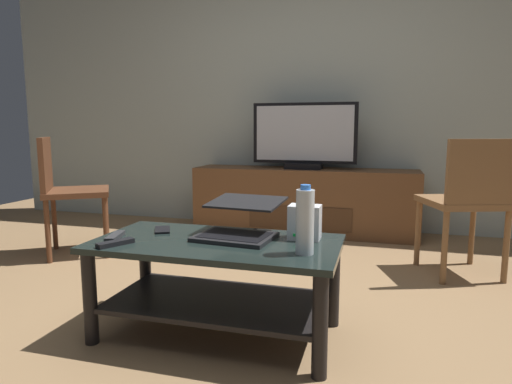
{
  "coord_description": "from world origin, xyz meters",
  "views": [
    {
      "loc": [
        0.62,
        -1.9,
        0.93
      ],
      "look_at": [
        -0.03,
        0.38,
        0.59
      ],
      "focal_mm": 30.94,
      "sensor_mm": 36.0,
      "label": 1
    }
  ],
  "objects_px": {
    "dining_chair": "(469,198)",
    "soundbar_remote": "(115,243)",
    "water_bottle_near": "(305,221)",
    "cell_phone": "(162,230)",
    "coffee_table": "(217,271)",
    "laptop": "(239,222)",
    "side_chair": "(66,187)",
    "media_cabinet": "(304,201)",
    "television": "(304,137)",
    "router_box": "(305,222)",
    "tv_remote": "(115,236)"
  },
  "relations": [
    {
      "from": "coffee_table",
      "to": "water_bottle_near",
      "type": "xyz_separation_m",
      "value": [
        0.41,
        -0.1,
        0.27
      ]
    },
    {
      "from": "side_chair",
      "to": "water_bottle_near",
      "type": "bearing_deg",
      "value": -27.41
    },
    {
      "from": "coffee_table",
      "to": "laptop",
      "type": "height_order",
      "value": "laptop"
    },
    {
      "from": "coffee_table",
      "to": "soundbar_remote",
      "type": "height_order",
      "value": "soundbar_remote"
    },
    {
      "from": "coffee_table",
      "to": "soundbar_remote",
      "type": "bearing_deg",
      "value": -153.71
    },
    {
      "from": "router_box",
      "to": "water_bottle_near",
      "type": "distance_m",
      "value": 0.25
    },
    {
      "from": "water_bottle_near",
      "to": "tv_remote",
      "type": "height_order",
      "value": "water_bottle_near"
    },
    {
      "from": "router_box",
      "to": "cell_phone",
      "type": "relative_size",
      "value": 1.09
    },
    {
      "from": "media_cabinet",
      "to": "dining_chair",
      "type": "height_order",
      "value": "dining_chair"
    },
    {
      "from": "router_box",
      "to": "tv_remote",
      "type": "xyz_separation_m",
      "value": [
        -0.83,
        -0.23,
        -0.07
      ]
    },
    {
      "from": "router_box",
      "to": "side_chair",
      "type": "bearing_deg",
      "value": 158.01
    },
    {
      "from": "coffee_table",
      "to": "side_chair",
      "type": "distance_m",
      "value": 1.78
    },
    {
      "from": "dining_chair",
      "to": "laptop",
      "type": "relative_size",
      "value": 2.02
    },
    {
      "from": "water_bottle_near",
      "to": "dining_chair",
      "type": "bearing_deg",
      "value": 56.99
    },
    {
      "from": "water_bottle_near",
      "to": "tv_remote",
      "type": "distance_m",
      "value": 0.87
    },
    {
      "from": "dining_chair",
      "to": "soundbar_remote",
      "type": "height_order",
      "value": "dining_chair"
    },
    {
      "from": "media_cabinet",
      "to": "water_bottle_near",
      "type": "bearing_deg",
      "value": -80.28
    },
    {
      "from": "coffee_table",
      "to": "soundbar_remote",
      "type": "distance_m",
      "value": 0.45
    },
    {
      "from": "cell_phone",
      "to": "soundbar_remote",
      "type": "relative_size",
      "value": 0.88
    },
    {
      "from": "dining_chair",
      "to": "soundbar_remote",
      "type": "relative_size",
      "value": 5.44
    },
    {
      "from": "laptop",
      "to": "cell_phone",
      "type": "height_order",
      "value": "laptop"
    },
    {
      "from": "media_cabinet",
      "to": "cell_phone",
      "type": "relative_size",
      "value": 14.01
    },
    {
      "from": "laptop",
      "to": "router_box",
      "type": "distance_m",
      "value": 0.3
    },
    {
      "from": "television",
      "to": "router_box",
      "type": "distance_m",
      "value": 1.96
    },
    {
      "from": "cell_phone",
      "to": "media_cabinet",
      "type": "bearing_deg",
      "value": 52.47
    },
    {
      "from": "water_bottle_near",
      "to": "cell_phone",
      "type": "distance_m",
      "value": 0.77
    },
    {
      "from": "water_bottle_near",
      "to": "cell_phone",
      "type": "bearing_deg",
      "value": 164.61
    },
    {
      "from": "side_chair",
      "to": "laptop",
      "type": "relative_size",
      "value": 2.01
    },
    {
      "from": "side_chair",
      "to": "tv_remote",
      "type": "relative_size",
      "value": 5.41
    },
    {
      "from": "coffee_table",
      "to": "dining_chair",
      "type": "height_order",
      "value": "dining_chair"
    },
    {
      "from": "dining_chair",
      "to": "tv_remote",
      "type": "distance_m",
      "value": 2.08
    },
    {
      "from": "coffee_table",
      "to": "router_box",
      "type": "distance_m",
      "value": 0.45
    },
    {
      "from": "laptop",
      "to": "tv_remote",
      "type": "xyz_separation_m",
      "value": [
        -0.53,
        -0.2,
        -0.05
      ]
    },
    {
      "from": "television",
      "to": "water_bottle_near",
      "type": "xyz_separation_m",
      "value": [
        0.37,
        -2.14,
        -0.28
      ]
    },
    {
      "from": "router_box",
      "to": "water_bottle_near",
      "type": "height_order",
      "value": "water_bottle_near"
    },
    {
      "from": "dining_chair",
      "to": "water_bottle_near",
      "type": "bearing_deg",
      "value": -123.01
    },
    {
      "from": "water_bottle_near",
      "to": "cell_phone",
      "type": "height_order",
      "value": "water_bottle_near"
    },
    {
      "from": "soundbar_remote",
      "to": "side_chair",
      "type": "bearing_deg",
      "value": 164.53
    },
    {
      "from": "tv_remote",
      "to": "router_box",
      "type": "bearing_deg",
      "value": 1.12
    },
    {
      "from": "media_cabinet",
      "to": "dining_chair",
      "type": "distance_m",
      "value": 1.51
    },
    {
      "from": "television",
      "to": "media_cabinet",
      "type": "bearing_deg",
      "value": 90.0
    },
    {
      "from": "water_bottle_near",
      "to": "tv_remote",
      "type": "bearing_deg",
      "value": 179.57
    },
    {
      "from": "water_bottle_near",
      "to": "soundbar_remote",
      "type": "xyz_separation_m",
      "value": [
        -0.8,
        -0.1,
        -0.12
      ]
    },
    {
      "from": "media_cabinet",
      "to": "television",
      "type": "xyz_separation_m",
      "value": [
        -0.0,
        -0.02,
        0.56
      ]
    },
    {
      "from": "side_chair",
      "to": "coffee_table",
      "type": "bearing_deg",
      "value": -30.8
    },
    {
      "from": "coffee_table",
      "to": "television",
      "type": "bearing_deg",
      "value": 88.87
    },
    {
      "from": "side_chair",
      "to": "media_cabinet",
      "type": "bearing_deg",
      "value": 36.76
    },
    {
      "from": "coffee_table",
      "to": "router_box",
      "type": "bearing_deg",
      "value": 20.95
    },
    {
      "from": "side_chair",
      "to": "soundbar_remote",
      "type": "distance_m",
      "value": 1.57
    },
    {
      "from": "dining_chair",
      "to": "television",
      "type": "bearing_deg",
      "value": 142.62
    }
  ]
}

